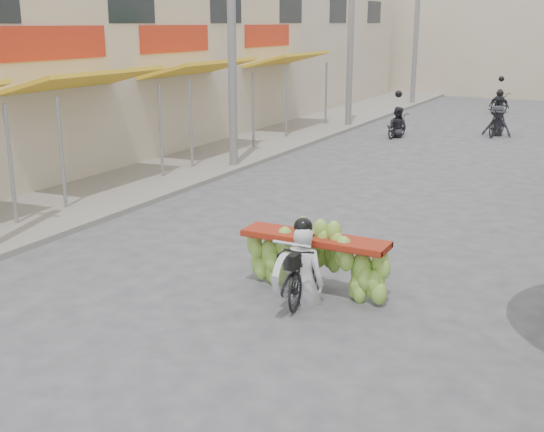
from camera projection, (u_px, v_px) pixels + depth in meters
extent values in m
plane|color=#525257|center=(92.00, 428.00, 7.10)|extent=(120.00, 120.00, 0.00)
cube|color=gray|center=(238.00, 146.00, 22.99)|extent=(4.00, 60.00, 0.12)
cube|color=#C2B399|center=(98.00, 55.00, 23.56)|extent=(8.00, 40.00, 6.00)
cylinder|color=slate|center=(11.00, 167.00, 13.65)|extent=(0.08, 0.08, 2.55)
cube|color=gold|center=(85.00, 80.00, 16.34)|extent=(1.77, 4.00, 0.53)
cylinder|color=slate|center=(62.00, 156.00, 14.84)|extent=(0.08, 0.08, 2.55)
cylinder|color=slate|center=(161.00, 133.00, 17.91)|extent=(0.08, 0.08, 2.55)
cube|color=#B42B18|center=(55.00, 43.00, 16.50)|extent=(0.10, 3.50, 0.80)
cube|color=gold|center=(200.00, 68.00, 20.60)|extent=(1.77, 4.00, 0.53)
cylinder|color=slate|center=(191.00, 126.00, 19.10)|extent=(0.08, 0.08, 2.55)
cylinder|color=slate|center=(253.00, 112.00, 22.17)|extent=(0.08, 0.08, 2.55)
cube|color=#B42B18|center=(175.00, 39.00, 20.76)|extent=(0.10, 3.50, 0.80)
cube|color=gold|center=(288.00, 59.00, 25.72)|extent=(1.77, 4.00, 0.53)
cylinder|color=slate|center=(286.00, 104.00, 24.22)|extent=(0.08, 0.08, 2.55)
cylinder|color=slate|center=(326.00, 95.00, 27.29)|extent=(0.08, 0.08, 2.55)
cube|color=#B42B18|center=(267.00, 35.00, 25.88)|extent=(0.10, 3.50, 0.80)
cube|color=#1E2328|center=(131.00, 3.00, 18.79)|extent=(0.08, 2.00, 1.10)
cube|color=#1E2328|center=(225.00, 6.00, 23.05)|extent=(0.08, 2.00, 1.10)
cube|color=#1E2328|center=(290.00, 9.00, 27.32)|extent=(0.08, 2.00, 1.10)
cube|color=#1E2328|center=(338.00, 11.00, 31.58)|extent=(0.08, 2.00, 1.10)
cube|color=#1E2328|center=(374.00, 12.00, 35.84)|extent=(0.08, 2.00, 1.10)
cylinder|color=slate|center=(232.00, 25.00, 18.64)|extent=(0.24, 0.24, 8.00)
cylinder|color=slate|center=(351.00, 24.00, 26.31)|extent=(0.24, 0.24, 8.00)
cylinder|color=slate|center=(417.00, 24.00, 33.99)|extent=(0.24, 0.24, 8.00)
imported|color=black|center=(305.00, 270.00, 10.25)|extent=(0.70, 1.69, 0.96)
cylinder|color=silver|center=(286.00, 275.00, 9.66)|extent=(0.10, 0.66, 0.66)
cube|color=black|center=(289.00, 261.00, 9.70)|extent=(0.28, 0.22, 0.22)
cylinder|color=silver|center=(292.00, 244.00, 9.72)|extent=(0.60, 0.05, 0.05)
cube|color=maroon|center=(315.00, 239.00, 10.44)|extent=(2.32, 0.55, 0.10)
imported|color=silver|center=(304.00, 224.00, 10.01)|extent=(0.66, 0.49, 1.83)
sphere|color=black|center=(304.00, 166.00, 9.74)|extent=(0.28, 0.28, 0.28)
imported|color=black|center=(397.00, 126.00, 24.98)|extent=(0.67, 1.54, 0.85)
imported|color=#23232A|center=(398.00, 107.00, 24.79)|extent=(0.82, 0.54, 1.65)
sphere|color=black|center=(399.00, 94.00, 24.67)|extent=(0.26, 0.26, 0.26)
imported|color=black|center=(498.00, 121.00, 25.17)|extent=(0.75, 1.92, 1.10)
imported|color=#23232A|center=(499.00, 106.00, 25.02)|extent=(1.12, 0.67, 1.65)
sphere|color=black|center=(500.00, 93.00, 24.89)|extent=(0.26, 0.26, 0.26)
imported|color=black|center=(499.00, 103.00, 31.61)|extent=(1.00, 1.73, 0.92)
imported|color=#23232A|center=(501.00, 89.00, 31.43)|extent=(1.07, 0.77, 1.65)
sphere|color=black|center=(501.00, 79.00, 31.30)|extent=(0.26, 0.26, 0.26)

